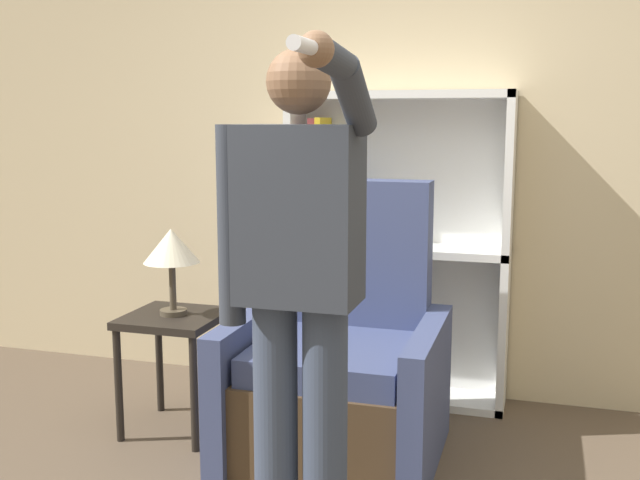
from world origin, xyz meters
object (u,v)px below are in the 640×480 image
object	(u,v)px
side_table	(174,335)
table_lamp	(171,249)
person_standing	(298,281)
armchair	(340,371)
bookcase	(377,251)

from	to	relation	value
side_table	table_lamp	bearing A→B (deg)	0.00
person_standing	side_table	size ratio (longest dim) A/B	2.98
person_standing	table_lamp	distance (m)	1.24
side_table	table_lamp	distance (m)	0.42
side_table	table_lamp	world-z (taller)	table_lamp
armchair	side_table	world-z (taller)	armchair
armchair	bookcase	bearing A→B (deg)	89.60
armchair	table_lamp	xyz separation A→B (m)	(-0.81, -0.01, 0.52)
bookcase	table_lamp	world-z (taller)	bookcase
armchair	table_lamp	size ratio (longest dim) A/B	2.94
side_table	person_standing	bearing A→B (deg)	-43.07
person_standing	table_lamp	bearing A→B (deg)	136.93
armchair	side_table	bearing A→B (deg)	-178.95
armchair	side_table	distance (m)	0.82
person_standing	armchair	bearing A→B (deg)	95.99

